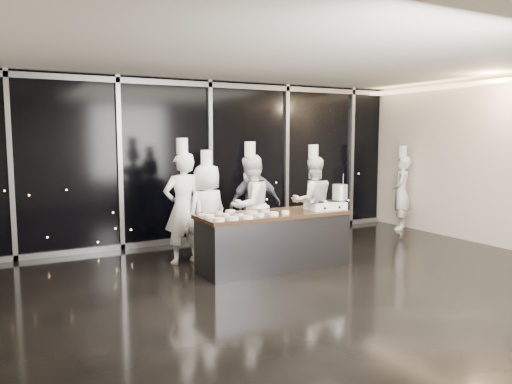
# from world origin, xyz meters

# --- Properties ---
(ground) EXTENTS (9.00, 9.00, 0.00)m
(ground) POSITION_xyz_m (0.00, 0.00, 0.00)
(ground) COLOR black
(ground) RESTS_ON ground
(room_shell) EXTENTS (9.02, 7.02, 3.21)m
(room_shell) POSITION_xyz_m (0.18, 0.00, 2.25)
(room_shell) COLOR beige
(room_shell) RESTS_ON ground
(window_wall) EXTENTS (8.90, 0.11, 3.20)m
(window_wall) POSITION_xyz_m (0.00, 3.43, 1.60)
(window_wall) COLOR black
(window_wall) RESTS_ON ground
(demo_counter) EXTENTS (2.46, 0.86, 0.90)m
(demo_counter) POSITION_xyz_m (0.00, 0.90, 0.45)
(demo_counter) COLOR #333338
(demo_counter) RESTS_ON ground
(stove) EXTENTS (0.63, 0.42, 0.14)m
(stove) POSITION_xyz_m (0.92, 0.79, 0.96)
(stove) COLOR white
(stove) RESTS_ON demo_counter
(frying_pan) EXTENTS (0.48, 0.29, 0.05)m
(frying_pan) POSITION_xyz_m (0.61, 0.79, 1.06)
(frying_pan) COLOR gray
(frying_pan) RESTS_ON stove
(stock_pot) EXTENTS (0.27, 0.27, 0.25)m
(stock_pot) POSITION_xyz_m (1.22, 0.79, 1.17)
(stock_pot) COLOR silver
(stock_pot) RESTS_ON stove
(prep_bowls) EXTENTS (1.33, 0.75, 0.05)m
(prep_bowls) POSITION_xyz_m (-0.64, 0.83, 0.93)
(prep_bowls) COLOR white
(prep_bowls) RESTS_ON demo_counter
(squeeze_bottle) EXTENTS (0.07, 0.07, 0.26)m
(squeeze_bottle) POSITION_xyz_m (-1.14, 1.24, 1.02)
(squeeze_bottle) COLOR silver
(squeeze_bottle) RESTS_ON demo_counter
(chef_far_left) EXTENTS (0.70, 0.48, 2.07)m
(chef_far_left) POSITION_xyz_m (-1.15, 1.90, 0.94)
(chef_far_left) COLOR white
(chef_far_left) RESTS_ON ground
(chef_left) EXTENTS (0.93, 0.75, 1.87)m
(chef_left) POSITION_xyz_m (-0.75, 1.83, 0.83)
(chef_left) COLOR white
(chef_left) RESTS_ON ground
(chef_center) EXTENTS (1.05, 0.95, 2.01)m
(chef_center) POSITION_xyz_m (0.06, 1.82, 0.90)
(chef_center) COLOR white
(chef_center) RESTS_ON ground
(guest) EXTENTS (1.02, 0.47, 1.71)m
(guest) POSITION_xyz_m (0.29, 2.04, 0.86)
(guest) COLOR #141937
(guest) RESTS_ON ground
(chef_right) EXTENTS (0.97, 0.83, 1.94)m
(chef_right) POSITION_xyz_m (1.47, 1.93, 0.86)
(chef_right) COLOR white
(chef_right) RESTS_ON ground
(chef_side) EXTENTS (0.71, 0.70, 1.88)m
(chef_side) POSITION_xyz_m (4.20, 2.37, 0.85)
(chef_side) COLOR white
(chef_side) RESTS_ON ground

